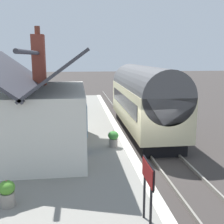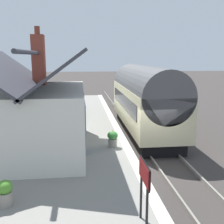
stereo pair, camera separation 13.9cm
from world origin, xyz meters
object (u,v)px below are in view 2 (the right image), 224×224
(station_building, at_px, (37,116))
(station_sign_board, at_px, (144,178))
(planter_by_door, at_px, (113,138))
(planter_under_sign, at_px, (5,192))
(train, at_px, (144,99))
(bench_by_lamp, at_px, (76,110))
(bench_mid_platform, at_px, (76,103))

(station_building, distance_m, station_sign_board, 6.71)
(planter_by_door, height_order, planter_under_sign, planter_by_door)
(train, height_order, bench_by_lamp, train)
(train, relative_size, planter_by_door, 12.91)
(train, bearing_deg, bench_mid_platform, 51.22)
(train, bearing_deg, planter_by_door, 153.83)
(bench_mid_platform, distance_m, station_sign_board, 14.88)
(bench_by_lamp, bearing_deg, station_sign_board, -171.93)
(bench_mid_platform, bearing_deg, station_building, 170.43)
(station_building, bearing_deg, bench_mid_platform, -9.57)
(train, height_order, station_building, station_building)
(planter_by_door, xyz_separation_m, planter_under_sign, (-4.49, 3.40, -0.01))
(train, relative_size, station_building, 1.54)
(station_sign_board, bearing_deg, train, -13.23)
(planter_by_door, bearing_deg, station_sign_board, -179.47)
(bench_mid_platform, relative_size, station_sign_board, 0.90)
(bench_by_lamp, height_order, planter_under_sign, bench_by_lamp)
(station_sign_board, bearing_deg, planter_under_sign, 69.95)
(bench_mid_platform, xyz_separation_m, planter_under_sign, (-13.50, 1.69, -0.09))
(bench_mid_platform, relative_size, planter_under_sign, 1.85)
(train, xyz_separation_m, station_building, (-5.37, 5.90, 0.21))
(bench_mid_platform, bearing_deg, bench_by_lamp, -179.19)
(train, xyz_separation_m, planter_under_sign, (-9.96, 6.09, -0.86))
(planter_under_sign, bearing_deg, train, -31.46)
(train, bearing_deg, station_building, 132.28)
(bench_by_lamp, bearing_deg, train, -102.40)
(station_building, xyz_separation_m, station_sign_board, (-5.86, -3.26, -0.26))
(station_building, distance_m, planter_by_door, 3.38)
(train, bearing_deg, station_sign_board, 166.77)
(station_building, bearing_deg, bench_by_lamp, -13.66)
(station_building, xyz_separation_m, planter_under_sign, (-4.60, 0.19, -1.07))
(planter_by_door, relative_size, planter_under_sign, 1.02)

